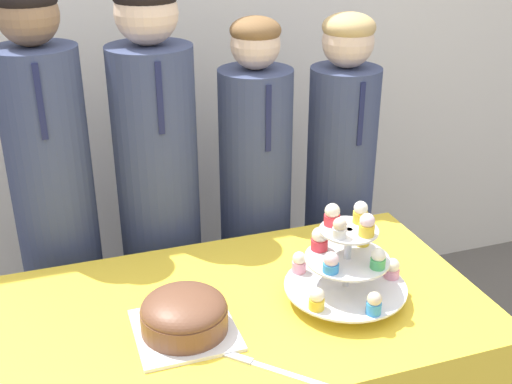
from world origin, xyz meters
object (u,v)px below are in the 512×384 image
at_px(cake_knife, 255,364).
at_px(cupcake_stand, 346,260).
at_px(round_cake, 184,314).
at_px(student_1, 160,217).
at_px(student_0, 59,233).
at_px(student_2, 255,222).
at_px(student_3, 338,207).

xyz_separation_m(cake_knife, cupcake_stand, (0.32, 0.18, 0.12)).
bearing_deg(round_cake, student_1, 84.29).
bearing_deg(student_0, student_2, -0.00).
bearing_deg(student_3, student_0, 180.00).
relative_size(cake_knife, student_1, 0.15).
height_order(cupcake_stand, student_0, student_0).
height_order(student_0, student_3, student_0).
distance_m(cake_knife, student_2, 0.88).
bearing_deg(student_2, student_1, 180.00).
distance_m(round_cake, student_2, 0.78).
distance_m(cake_knife, student_1, 0.83).
relative_size(student_0, student_2, 1.10).
relative_size(student_0, student_1, 1.00).
bearing_deg(cupcake_stand, student_0, 137.85).
bearing_deg(cake_knife, student_0, 160.40).
bearing_deg(cake_knife, student_1, 139.03).
height_order(round_cake, student_2, student_2).
bearing_deg(student_3, cupcake_stand, -114.61).
bearing_deg(round_cake, student_0, 112.54).
distance_m(student_1, student_2, 0.35).
distance_m(cupcake_stand, student_0, 0.97).
height_order(student_1, student_2, student_1).
relative_size(round_cake, cake_knife, 1.10).
xyz_separation_m(cake_knife, student_2, (0.28, 0.83, -0.08)).
distance_m(round_cake, student_0, 0.71).
relative_size(cupcake_stand, student_2, 0.24).
relative_size(cupcake_stand, student_1, 0.21).
relative_size(cake_knife, student_2, 0.16).
distance_m(cupcake_stand, student_1, 0.76).
bearing_deg(student_0, student_3, -0.00).
height_order(round_cake, cake_knife, round_cake).
distance_m(round_cake, cupcake_stand, 0.45).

